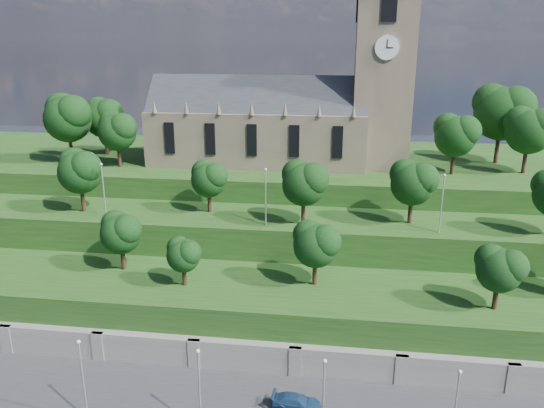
# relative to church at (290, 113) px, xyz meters

# --- Properties ---
(retaining_wall) EXTENTS (160.00, 2.10, 5.00)m
(retaining_wall) POSITION_rel_church_xyz_m (-0.79, -34.01, -20.02)
(retaining_wall) COLOR slate
(retaining_wall) RESTS_ON ground
(embankment_lower) EXTENTS (160.00, 12.00, 8.00)m
(embankment_lower) POSITION_rel_church_xyz_m (-0.79, -27.98, -18.52)
(embankment_lower) COLOR #1D4015
(embankment_lower) RESTS_ON ground
(embankment_upper) EXTENTS (160.00, 10.00, 12.00)m
(embankment_upper) POSITION_rel_church_xyz_m (-0.79, -16.98, -16.52)
(embankment_upper) COLOR #1D4015
(embankment_upper) RESTS_ON ground
(hilltop) EXTENTS (160.00, 32.00, 15.00)m
(hilltop) POSITION_rel_church_xyz_m (-0.79, 4.02, -15.02)
(hilltop) COLOR #1D4015
(hilltop) RESTS_ON ground
(church) EXTENTS (38.60, 12.35, 27.60)m
(church) POSITION_rel_church_xyz_m (0.00, 0.00, 0.00)
(church) COLOR brown
(church) RESTS_ON hilltop
(trees_lower) EXTENTS (69.67, 8.63, 7.06)m
(trees_lower) POSITION_rel_church_xyz_m (-0.61, -27.91, -10.00)
(trees_lower) COLOR black
(trees_lower) RESTS_ON embankment_lower
(trees_upper) EXTENTS (61.95, 7.80, 8.12)m
(trees_upper) POSITION_rel_church_xyz_m (2.96, -17.91, -5.35)
(trees_upper) COLOR black
(trees_upper) RESTS_ON embankment_upper
(trees_hilltop) EXTENTS (73.76, 16.71, 11.84)m
(trees_hilltop) POSITION_rel_church_xyz_m (3.23, -0.65, -0.66)
(trees_hilltop) COLOR black
(trees_hilltop) RESTS_ON hilltop
(lamp_posts_promenade) EXTENTS (60.36, 0.36, 7.82)m
(lamp_posts_promenade) POSITION_rel_church_xyz_m (-2.79, -43.48, -16.00)
(lamp_posts_promenade) COLOR #B2B2B7
(lamp_posts_promenade) RESTS_ON promenade
(lamp_posts_upper) EXTENTS (40.36, 0.36, 6.92)m
(lamp_posts_upper) POSITION_rel_church_xyz_m (-0.79, -19.98, -6.47)
(lamp_posts_upper) COLOR #B2B2B7
(lamp_posts_upper) RESTS_ON embankment_upper
(car_right) EXTENTS (4.51, 2.06, 1.28)m
(car_right) POSITION_rel_church_xyz_m (4.79, -39.57, -19.88)
(car_right) COLOR navy
(car_right) RESTS_ON promenade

